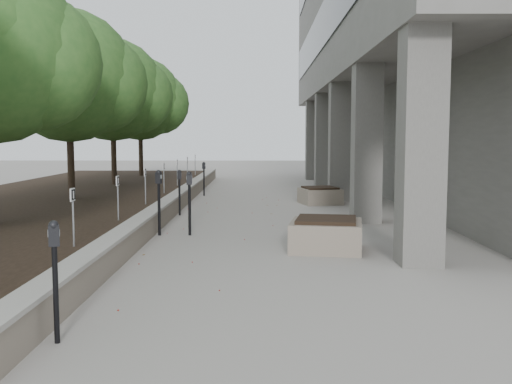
{
  "coord_description": "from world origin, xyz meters",
  "views": [
    {
      "loc": [
        0.67,
        -8.83,
        2.18
      ],
      "look_at": [
        0.59,
        4.98,
        0.87
      ],
      "focal_mm": 40.82,
      "sensor_mm": 36.0,
      "label": 1
    }
  ],
  "objects_px": {
    "crabapple_tree_5": "(140,116)",
    "parking_meter_1": "(55,282)",
    "crabapple_tree_4": "(113,112)",
    "planter_front": "(326,234)",
    "planter_back": "(320,195)",
    "parking_meter_2": "(190,203)",
    "crabapple_tree_3": "(69,104)",
    "parking_meter_3": "(159,203)",
    "parking_meter_4": "(179,192)",
    "parking_meter_5": "(204,179)"
  },
  "relations": [
    {
      "from": "crabapple_tree_4",
      "to": "planter_back",
      "type": "height_order",
      "value": "crabapple_tree_4"
    },
    {
      "from": "parking_meter_1",
      "to": "parking_meter_4",
      "type": "xyz_separation_m",
      "value": [
        -0.08,
        10.1,
        -0.02
      ]
    },
    {
      "from": "crabapple_tree_3",
      "to": "planter_front",
      "type": "distance_m",
      "value": 9.3
    },
    {
      "from": "parking_meter_4",
      "to": "planter_back",
      "type": "relative_size",
      "value": 1.07
    },
    {
      "from": "parking_meter_3",
      "to": "planter_back",
      "type": "distance_m",
      "value": 7.46
    },
    {
      "from": "crabapple_tree_4",
      "to": "planter_front",
      "type": "xyz_separation_m",
      "value": [
        6.77,
        -10.74,
        -2.81
      ]
    },
    {
      "from": "parking_meter_2",
      "to": "parking_meter_4",
      "type": "bearing_deg",
      "value": 92.35
    },
    {
      "from": "parking_meter_5",
      "to": "planter_back",
      "type": "xyz_separation_m",
      "value": [
        4.04,
        -2.59,
        -0.35
      ]
    },
    {
      "from": "crabapple_tree_4",
      "to": "parking_meter_2",
      "type": "bearing_deg",
      "value": -66.56
    },
    {
      "from": "crabapple_tree_5",
      "to": "planter_front",
      "type": "bearing_deg",
      "value": -66.74
    },
    {
      "from": "crabapple_tree_5",
      "to": "planter_back",
      "type": "distance_m",
      "value": 11.25
    },
    {
      "from": "parking_meter_1",
      "to": "parking_meter_3",
      "type": "relative_size",
      "value": 0.9
    },
    {
      "from": "crabapple_tree_5",
      "to": "parking_meter_1",
      "type": "distance_m",
      "value": 21.26
    },
    {
      "from": "crabapple_tree_3",
      "to": "parking_meter_1",
      "type": "distance_m",
      "value": 11.61
    },
    {
      "from": "parking_meter_1",
      "to": "parking_meter_5",
      "type": "bearing_deg",
      "value": 69.61
    },
    {
      "from": "crabapple_tree_4",
      "to": "parking_meter_4",
      "type": "xyz_separation_m",
      "value": [
        3.25,
        -5.75,
        -2.48
      ]
    },
    {
      "from": "parking_meter_3",
      "to": "planter_front",
      "type": "height_order",
      "value": "parking_meter_3"
    },
    {
      "from": "parking_meter_3",
      "to": "crabapple_tree_4",
      "type": "bearing_deg",
      "value": 127.81
    },
    {
      "from": "crabapple_tree_4",
      "to": "parking_meter_3",
      "type": "bearing_deg",
      "value": -70.28
    },
    {
      "from": "parking_meter_1",
      "to": "planter_back",
      "type": "bearing_deg",
      "value": 52.22
    },
    {
      "from": "crabapple_tree_3",
      "to": "parking_meter_1",
      "type": "height_order",
      "value": "crabapple_tree_3"
    },
    {
      "from": "crabapple_tree_5",
      "to": "planter_back",
      "type": "bearing_deg",
      "value": -46.74
    },
    {
      "from": "planter_back",
      "to": "parking_meter_2",
      "type": "bearing_deg",
      "value": -119.91
    },
    {
      "from": "crabapple_tree_3",
      "to": "planter_back",
      "type": "relative_size",
      "value": 4.54
    },
    {
      "from": "crabapple_tree_4",
      "to": "planter_front",
      "type": "height_order",
      "value": "crabapple_tree_4"
    },
    {
      "from": "crabapple_tree_4",
      "to": "planter_front",
      "type": "bearing_deg",
      "value": -57.78
    },
    {
      "from": "crabapple_tree_3",
      "to": "planter_front",
      "type": "xyz_separation_m",
      "value": [
        6.77,
        -5.74,
        -2.81
      ]
    },
    {
      "from": "crabapple_tree_4",
      "to": "parking_meter_5",
      "type": "distance_m",
      "value": 4.24
    },
    {
      "from": "crabapple_tree_3",
      "to": "crabapple_tree_4",
      "type": "bearing_deg",
      "value": 90.0
    },
    {
      "from": "planter_back",
      "to": "parking_meter_3",
      "type": "bearing_deg",
      "value": -124.33
    },
    {
      "from": "parking_meter_2",
      "to": "parking_meter_5",
      "type": "bearing_deg",
      "value": 84.13
    },
    {
      "from": "crabapple_tree_3",
      "to": "crabapple_tree_4",
      "type": "distance_m",
      "value": 5.0
    },
    {
      "from": "parking_meter_2",
      "to": "planter_front",
      "type": "distance_m",
      "value": 3.32
    },
    {
      "from": "crabapple_tree_3",
      "to": "crabapple_tree_4",
      "type": "xyz_separation_m",
      "value": [
        0.0,
        5.0,
        0.0
      ]
    },
    {
      "from": "crabapple_tree_3",
      "to": "planter_back",
      "type": "bearing_deg",
      "value": 15.55
    },
    {
      "from": "parking_meter_1",
      "to": "parking_meter_2",
      "type": "height_order",
      "value": "parking_meter_2"
    },
    {
      "from": "parking_meter_2",
      "to": "parking_meter_5",
      "type": "height_order",
      "value": "parking_meter_2"
    },
    {
      "from": "crabapple_tree_4",
      "to": "parking_meter_1",
      "type": "height_order",
      "value": "crabapple_tree_4"
    },
    {
      "from": "crabapple_tree_3",
      "to": "parking_meter_3",
      "type": "height_order",
      "value": "crabapple_tree_3"
    },
    {
      "from": "crabapple_tree_3",
      "to": "parking_meter_1",
      "type": "bearing_deg",
      "value": -72.95
    },
    {
      "from": "crabapple_tree_3",
      "to": "crabapple_tree_5",
      "type": "height_order",
      "value": "same"
    },
    {
      "from": "parking_meter_5",
      "to": "planter_front",
      "type": "bearing_deg",
      "value": -52.22
    },
    {
      "from": "crabapple_tree_5",
      "to": "parking_meter_2",
      "type": "height_order",
      "value": "crabapple_tree_5"
    },
    {
      "from": "crabapple_tree_4",
      "to": "parking_meter_4",
      "type": "distance_m",
      "value": 7.06
    },
    {
      "from": "parking_meter_3",
      "to": "parking_meter_4",
      "type": "height_order",
      "value": "parking_meter_3"
    },
    {
      "from": "parking_meter_4",
      "to": "parking_meter_3",
      "type": "bearing_deg",
      "value": -109.19
    },
    {
      "from": "parking_meter_3",
      "to": "planter_front",
      "type": "bearing_deg",
      "value": -7.22
    },
    {
      "from": "crabapple_tree_3",
      "to": "parking_meter_4",
      "type": "distance_m",
      "value": 4.16
    },
    {
      "from": "crabapple_tree_3",
      "to": "planter_front",
      "type": "relative_size",
      "value": 4.05
    },
    {
      "from": "planter_front",
      "to": "planter_back",
      "type": "height_order",
      "value": "planter_front"
    }
  ]
}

